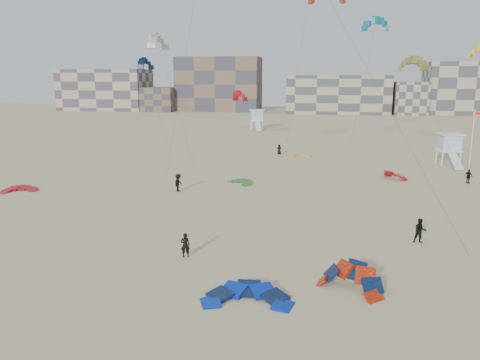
% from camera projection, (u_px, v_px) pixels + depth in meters
% --- Properties ---
extents(ground, '(320.00, 320.00, 0.00)m').
position_uv_depth(ground, '(225.00, 273.00, 28.62)').
color(ground, '#CAB687').
rests_on(ground, ground).
extents(kite_ground_blue, '(4.82, 5.05, 1.81)m').
position_uv_depth(kite_ground_blue, '(247.00, 301.00, 25.16)').
color(kite_ground_blue, '#001ECB').
rests_on(kite_ground_blue, ground).
extents(kite_ground_orange, '(5.21, 5.21, 3.83)m').
position_uv_depth(kite_ground_orange, '(350.00, 290.00, 26.45)').
color(kite_ground_orange, '#FF2E0F').
rests_on(kite_ground_orange, ground).
extents(kite_ground_red, '(4.73, 4.83, 1.47)m').
position_uv_depth(kite_ground_red, '(19.00, 191.00, 49.00)').
color(kite_ground_red, '#B0071E').
rests_on(kite_ground_red, ground).
extents(kite_ground_green, '(4.26, 4.30, 1.16)m').
position_uv_depth(kite_ground_green, '(241.00, 183.00, 52.54)').
color(kite_ground_green, '#337721').
rests_on(kite_ground_green, ground).
extents(kite_ground_red_far, '(4.21, 4.17, 2.75)m').
position_uv_depth(kite_ground_red_far, '(394.00, 179.00, 55.03)').
color(kite_ground_red_far, '#B0071E').
rests_on(kite_ground_red_far, ground).
extents(kite_ground_yellow, '(2.91, 3.06, 0.54)m').
position_uv_depth(kite_ground_yellow, '(300.00, 156.00, 70.53)').
color(kite_ground_yellow, yellow).
rests_on(kite_ground_yellow, ground).
extents(kitesurfer_main, '(0.72, 0.60, 1.69)m').
position_uv_depth(kitesurfer_main, '(185.00, 245.00, 31.02)').
color(kitesurfer_main, black).
rests_on(kitesurfer_main, ground).
extents(kitesurfer_b, '(0.92, 0.73, 1.81)m').
position_uv_depth(kitesurfer_b, '(420.00, 231.00, 33.66)').
color(kitesurfer_b, black).
rests_on(kitesurfer_b, ground).
extents(kitesurfer_c, '(0.92, 1.32, 1.86)m').
position_uv_depth(kitesurfer_c, '(178.00, 183.00, 48.71)').
color(kitesurfer_c, black).
rests_on(kitesurfer_c, ground).
extents(kitesurfer_d, '(0.92, 0.99, 1.63)m').
position_uv_depth(kitesurfer_d, '(469.00, 176.00, 52.36)').
color(kitesurfer_d, black).
rests_on(kitesurfer_d, ground).
extents(kitesurfer_e, '(0.84, 0.63, 1.56)m').
position_uv_depth(kitesurfer_e, '(279.00, 149.00, 71.80)').
color(kitesurfer_e, black).
rests_on(kitesurfer_e, ground).
extents(kite_fly_grey, '(9.54, 10.61, 16.61)m').
position_uv_depth(kite_fly_grey, '(158.00, 43.00, 63.89)').
color(kite_fly_grey, silver).
rests_on(kite_fly_grey, ground).
extents(kite_fly_olive, '(7.43, 10.78, 13.76)m').
position_uv_depth(kite_fly_olive, '(412.00, 65.00, 61.27)').
color(kite_fly_olive, olive).
rests_on(kite_fly_olive, ground).
extents(kite_fly_yellow, '(4.53, 7.99, 15.17)m').
position_uv_depth(kite_fly_yellow, '(479.00, 52.00, 65.39)').
color(kite_fly_yellow, yellow).
rests_on(kite_fly_yellow, ground).
extents(kite_fly_navy, '(5.71, 4.11, 13.82)m').
position_uv_depth(kite_fly_navy, '(145.00, 65.00, 74.96)').
color(kite_fly_navy, '#0B2243').
rests_on(kite_fly_navy, ground).
extents(kite_fly_teal_b, '(5.60, 5.30, 20.17)m').
position_uv_depth(kite_fly_teal_b, '(376.00, 25.00, 75.16)').
color(kite_fly_teal_b, '#116C93').
rests_on(kite_fly_teal_b, ground).
extents(kite_fly_red, '(6.75, 5.05, 8.57)m').
position_uv_depth(kite_fly_red, '(240.00, 97.00, 83.10)').
color(kite_fly_red, '#B0071E').
rests_on(kite_fly_red, ground).
extents(lifeguard_tower_near, '(3.35, 6.04, 4.30)m').
position_uv_depth(lifeguard_tower_near, '(449.00, 149.00, 63.16)').
color(lifeguard_tower_near, white).
rests_on(lifeguard_tower_near, ground).
extents(lifeguard_tower_far, '(3.86, 6.49, 4.45)m').
position_uv_depth(lifeguard_tower_far, '(257.00, 120.00, 104.77)').
color(lifeguard_tower_far, white).
rests_on(lifeguard_tower_far, ground).
extents(flagpole, '(0.64, 0.10, 7.88)m').
position_uv_depth(flagpole, '(472.00, 140.00, 56.83)').
color(flagpole, white).
rests_on(flagpole, ground).
extents(condo_west_a, '(30.00, 15.00, 14.00)m').
position_uv_depth(condo_west_a, '(105.00, 90.00, 163.91)').
color(condo_west_a, tan).
rests_on(condo_west_a, ground).
extents(condo_west_b, '(28.00, 14.00, 18.00)m').
position_uv_depth(condo_west_b, '(219.00, 84.00, 160.53)').
color(condo_west_b, brown).
rests_on(condo_west_b, ground).
extents(condo_mid, '(32.00, 16.00, 12.00)m').
position_uv_depth(condo_mid, '(338.00, 94.00, 150.55)').
color(condo_mid, tan).
rests_on(condo_mid, ground).
extents(condo_east, '(26.00, 14.00, 16.00)m').
position_uv_depth(condo_east, '(469.00, 88.00, 145.25)').
color(condo_east, tan).
rests_on(condo_east, ground).
extents(condo_fill_left, '(12.00, 10.00, 8.00)m').
position_uv_depth(condo_fill_left, '(158.00, 99.00, 159.25)').
color(condo_fill_left, brown).
rests_on(condo_fill_left, ground).
extents(condo_fill_right, '(10.00, 10.00, 10.00)m').
position_uv_depth(condo_fill_right, '(410.00, 98.00, 145.11)').
color(condo_fill_right, tan).
rests_on(condo_fill_right, ground).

